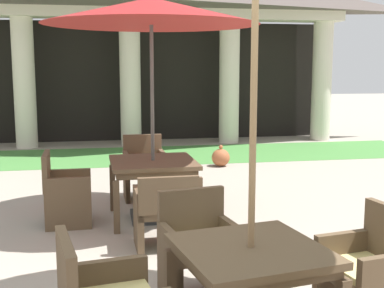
{
  "coord_description": "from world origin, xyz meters",
  "views": [
    {
      "loc": [
        -0.71,
        -3.29,
        1.89
      ],
      "look_at": [
        0.26,
        2.13,
        1.05
      ],
      "focal_mm": 47.91,
      "sensor_mm": 36.0,
      "label": 1
    }
  ],
  "objects": [
    {
      "name": "patio_chair_near_foreground_north",
      "position": [
        0.06,
        0.68,
        0.4
      ],
      "size": [
        0.68,
        0.6,
        0.86
      ],
      "rotation": [
        0.0,
        0.0,
        -2.97
      ],
      "color": "brown",
      "rests_on": "ground"
    },
    {
      "name": "terracotta_urn",
      "position": [
        1.52,
        6.07,
        0.17
      ],
      "size": [
        0.35,
        0.35,
        0.41
      ],
      "color": "#9E5633",
      "rests_on": "ground"
    },
    {
      "name": "patio_chair_near_foreground_east",
      "position": [
        1.15,
        -0.09,
        0.41
      ],
      "size": [
        0.59,
        0.63,
        0.89
      ],
      "rotation": [
        0.0,
        0.0,
        -4.54
      ],
      "color": "brown",
      "rests_on": "ground"
    },
    {
      "name": "background_pavilion",
      "position": [
        0.0,
        9.19,
        3.41
      ],
      "size": [
        10.95,
        2.74,
        4.49
      ],
      "color": "beige",
      "rests_on": "ground"
    },
    {
      "name": "patio_umbrella_mid_left",
      "position": [
        -0.1,
        2.89,
        2.5
      ],
      "size": [
        2.57,
        2.57,
        2.75
      ],
      "color": "#2D2D2D",
      "rests_on": "ground"
    },
    {
      "name": "patio_chair_mid_left_west",
      "position": [
        -1.16,
        2.86,
        0.4
      ],
      "size": [
        0.55,
        0.57,
        0.88
      ],
      "rotation": [
        0.0,
        0.0,
        -1.55
      ],
      "color": "brown",
      "rests_on": "ground"
    },
    {
      "name": "lawn_strip",
      "position": [
        0.0,
        7.49,
        0.0
      ],
      "size": [
        12.75,
        2.39,
        0.01
      ],
      "primitive_type": "cube",
      "color": "#47843D",
      "rests_on": "ground"
    },
    {
      "name": "patio_chair_mid_left_north",
      "position": [
        -0.12,
        3.95,
        0.42
      ],
      "size": [
        0.59,
        0.54,
        0.9
      ],
      "rotation": [
        0.0,
        0.0,
        -3.12
      ],
      "color": "brown",
      "rests_on": "ground"
    },
    {
      "name": "patio_table_near_foreground",
      "position": [
        0.22,
        -0.25,
        0.64
      ],
      "size": [
        1.04,
        1.04,
        0.74
      ],
      "rotation": [
        0.0,
        0.0,
        0.17
      ],
      "color": "brown",
      "rests_on": "ground"
    },
    {
      "name": "patio_chair_mid_left_south",
      "position": [
        -0.07,
        1.83,
        0.39
      ],
      "size": [
        0.64,
        0.54,
        0.81
      ],
      "rotation": [
        0.0,
        0.0,
        0.02
      ],
      "color": "brown",
      "rests_on": "ground"
    },
    {
      "name": "patio_table_mid_left",
      "position": [
        -0.1,
        2.89,
        0.65
      ],
      "size": [
        1.05,
        1.05,
        0.74
      ],
      "rotation": [
        0.0,
        0.0,
        0.02
      ],
      "color": "brown",
      "rests_on": "ground"
    }
  ]
}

